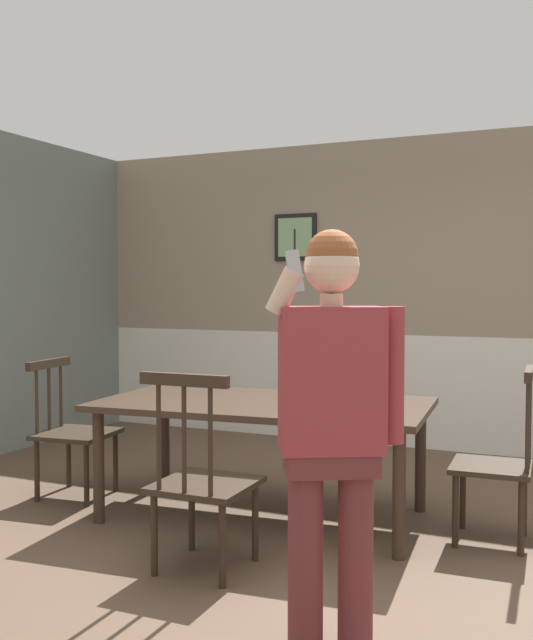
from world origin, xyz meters
The scene contains 7 objects.
ground_plane centered at (0.00, 0.00, 0.00)m, with size 6.99×6.99×0.00m, color brown.
room_back_partition centered at (0.00, 2.96, 1.34)m, with size 6.35×0.17×2.79m.
dining_table centered at (-0.35, 0.55, 0.66)m, with size 2.12×1.25×0.73m.
chair_near_window centered at (-1.75, 0.43, 0.46)m, with size 0.53×0.53×0.94m.
chair_by_doorway centered at (-0.27, -0.38, 0.48)m, with size 0.48×0.48×1.03m.
chair_at_table_head centered at (1.05, 0.66, 0.46)m, with size 0.45×0.45×1.00m.
person_figure centered at (0.60, -0.89, 0.96)m, with size 0.50×0.38×1.67m.
Camera 1 is at (1.52, -3.59, 1.44)m, focal length 40.92 mm.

